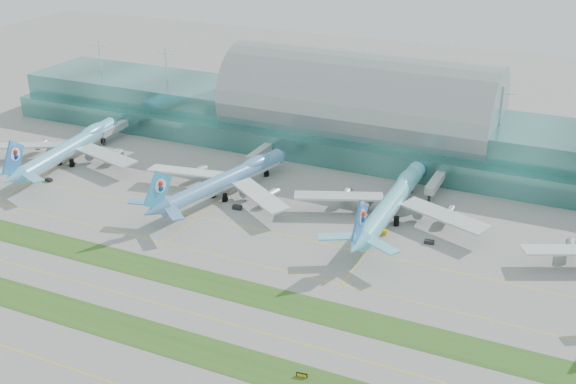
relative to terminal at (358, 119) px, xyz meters
The scene contains 18 objects.
ground 129.58m from the terminal, 90.00° to the right, with size 700.00×700.00×0.00m, color gray.
terminal is the anchor object (origin of this frame).
grass_strip_near 157.43m from the terminal, 90.00° to the right, with size 420.00×12.00×0.08m, color #2D591E.
grass_strip_far 127.58m from the terminal, 90.00° to the right, with size 420.00×12.00×0.08m, color #2D591E.
taxiline_a 177.36m from the terminal, 90.00° to the right, with size 420.00×0.35×0.01m, color yellow.
taxiline_b 143.50m from the terminal, 90.00° to the right, with size 420.00×0.35×0.01m, color yellow.
taxiline_c 111.70m from the terminal, 90.01° to the right, with size 420.00×0.35×0.01m, color yellow.
taxiline_d 89.92m from the terminal, 90.01° to the right, with size 420.00×0.35×0.01m, color yellow.
airliner_a 124.66m from the terminal, 148.15° to the right, with size 70.21×80.13×22.05m.
airliner_b 74.28m from the terminal, 112.63° to the right, with size 67.19×77.41×21.52m.
airliner_c 70.56m from the terminal, 60.18° to the right, with size 71.69×81.22×22.39m.
gse_a 137.47m from the terminal, 147.37° to the right, with size 3.15×1.55×1.45m, color yellow.
gse_b 132.83m from the terminal, 139.19° to the right, with size 2.95×1.65×1.21m, color black.
gse_c 99.46m from the terminal, 121.84° to the right, with size 4.13×2.10×1.45m, color black.
gse_d 80.87m from the terminal, 103.71° to the right, with size 3.39×1.95×1.45m, color black.
gse_e 83.12m from the terminal, 64.13° to the right, with size 3.22×1.65×1.64m, color #C3A80B.
gse_f 91.59m from the terminal, 54.82° to the right, with size 3.26×1.63×1.28m, color black.
taxiway_sign_east 161.48m from the terminal, 75.05° to the right, with size 2.89×0.71×1.22m.
Camera 1 is at (98.67, -158.38, 114.67)m, focal length 45.00 mm.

